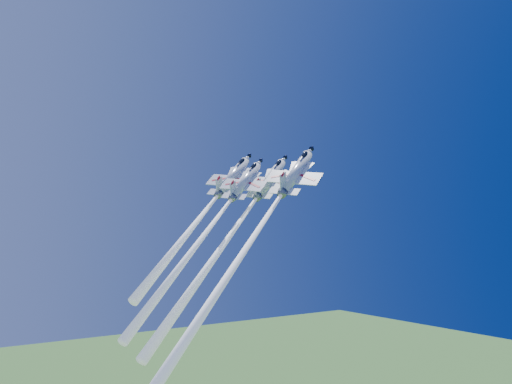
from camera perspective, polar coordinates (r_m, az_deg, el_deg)
jet_lead at (r=108.13m, az=-2.38°, el=-4.04°), size 39.77×23.39×41.29m
jet_left at (r=110.01m, az=-5.21°, el=-2.04°), size 31.62×18.65×32.10m
jet_right at (r=93.90m, az=-1.80°, el=-6.84°), size 50.86×29.83×53.76m
jet_slot at (r=98.95m, az=-4.76°, el=-3.71°), size 33.01×19.42×34.20m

